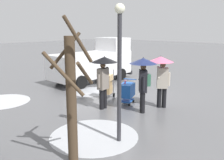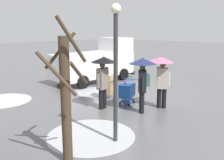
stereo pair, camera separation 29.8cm
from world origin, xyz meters
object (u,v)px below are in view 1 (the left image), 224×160
(pedestrian_black_side, at_px, (143,72))
(pedestrian_pink_side, at_px, (104,70))
(shopping_cart_vendor, at_px, (127,91))
(hand_dolly_boxes, at_px, (107,85))
(cargo_van_parked_right, at_px, (94,62))
(pedestrian_white_side, at_px, (161,69))
(street_lamp, at_px, (119,60))
(bare_tree_near, at_px, (72,97))

(pedestrian_black_side, bearing_deg, pedestrian_pink_side, 27.10)
(shopping_cart_vendor, height_order, hand_dolly_boxes, hand_dolly_boxes)
(cargo_van_parked_right, xyz_separation_m, pedestrian_white_side, (-5.77, 1.76, 0.41))
(hand_dolly_boxes, relative_size, street_lamp, 0.34)
(pedestrian_white_side, bearing_deg, pedestrian_black_side, 76.72)
(shopping_cart_vendor, distance_m, pedestrian_pink_side, 1.54)
(cargo_van_parked_right, relative_size, street_lamp, 1.39)
(pedestrian_black_side, bearing_deg, bare_tree_near, 102.96)
(shopping_cart_vendor, xyz_separation_m, bare_tree_near, (-2.08, 4.61, 1.10))
(street_lamp, bearing_deg, pedestrian_black_side, -68.54)
(cargo_van_parked_right, distance_m, pedestrian_white_side, 6.05)
(shopping_cart_vendor, xyz_separation_m, pedestrian_pink_side, (0.29, 1.12, 1.02))
(bare_tree_near, bearing_deg, pedestrian_pink_side, -55.79)
(pedestrian_pink_side, xyz_separation_m, pedestrian_white_side, (-1.62, -1.65, 0.00))
(pedestrian_pink_side, bearing_deg, hand_dolly_boxes, -51.19)
(pedestrian_white_side, bearing_deg, hand_dolly_boxes, 11.16)
(cargo_van_parked_right, relative_size, pedestrian_black_side, 2.50)
(cargo_van_parked_right, relative_size, shopping_cart_vendor, 5.15)
(pedestrian_pink_side, distance_m, pedestrian_black_side, 1.58)
(shopping_cart_vendor, distance_m, bare_tree_near, 5.18)
(hand_dolly_boxes, xyz_separation_m, pedestrian_white_side, (-2.55, -0.50, 0.93))
(shopping_cart_vendor, xyz_separation_m, pedestrian_white_side, (-1.33, -0.53, 1.02))
(cargo_van_parked_right, bearing_deg, bare_tree_near, 133.36)
(pedestrian_white_side, xyz_separation_m, street_lamp, (-0.79, 3.49, 0.79))
(pedestrian_white_side, xyz_separation_m, bare_tree_near, (-0.75, 5.14, 0.09))
(shopping_cart_vendor, distance_m, hand_dolly_boxes, 1.22)
(pedestrian_black_side, bearing_deg, shopping_cart_vendor, -19.97)
(cargo_van_parked_right, relative_size, pedestrian_white_side, 2.50)
(shopping_cart_vendor, bearing_deg, street_lamp, 125.56)
(bare_tree_near, distance_m, street_lamp, 1.79)
(pedestrian_white_side, height_order, bare_tree_near, bare_tree_near)
(shopping_cart_vendor, bearing_deg, pedestrian_black_side, 160.03)
(hand_dolly_boxes, height_order, pedestrian_white_side, pedestrian_white_side)
(shopping_cart_vendor, height_order, pedestrian_black_side, pedestrian_black_side)
(pedestrian_pink_side, bearing_deg, shopping_cart_vendor, -104.49)
(pedestrian_white_side, distance_m, street_lamp, 3.67)
(hand_dolly_boxes, bearing_deg, cargo_van_parked_right, -35.12)
(hand_dolly_boxes, xyz_separation_m, street_lamp, (-3.33, 2.99, 1.72))
(cargo_van_parked_right, bearing_deg, pedestrian_pink_side, 140.52)
(hand_dolly_boxes, xyz_separation_m, pedestrian_black_side, (-2.33, 0.43, 0.92))
(pedestrian_black_side, height_order, pedestrian_white_side, same)
(cargo_van_parked_right, height_order, pedestrian_pink_side, cargo_van_parked_right)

